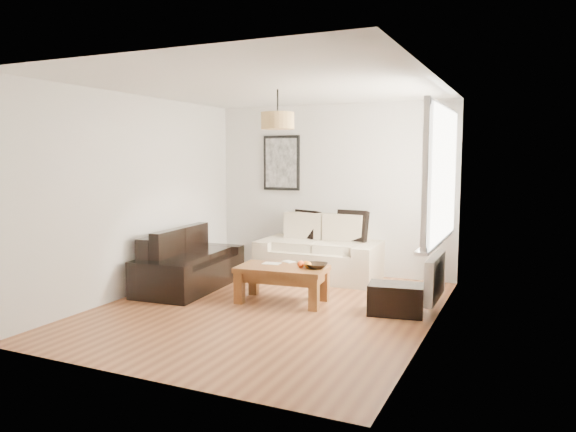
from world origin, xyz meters
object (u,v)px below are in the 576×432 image
at_px(loveseat_cream, 319,249).
at_px(ottoman, 396,299).
at_px(sofa_leather, 190,261).
at_px(coffee_table, 282,284).

xyz_separation_m(loveseat_cream, ottoman, (1.47, -1.38, -0.26)).
height_order(sofa_leather, coffee_table, sofa_leather).
relative_size(loveseat_cream, coffee_table, 1.61).
relative_size(coffee_table, ottoman, 1.77).
distance_m(loveseat_cream, ottoman, 2.03).
bearing_deg(ottoman, coffee_table, -177.15).
bearing_deg(sofa_leather, ottoman, -96.01).
xyz_separation_m(coffee_table, ottoman, (1.41, 0.07, -0.05)).
xyz_separation_m(loveseat_cream, coffee_table, (0.06, -1.45, -0.21)).
xyz_separation_m(sofa_leather, ottoman, (2.88, -0.08, -0.20)).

